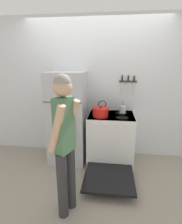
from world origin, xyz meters
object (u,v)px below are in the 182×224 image
Objects in this scene: utensil_jar at (123,109)px; person at (65,140)px; refrigerator at (68,118)px; tea_kettle at (102,109)px; stove_range at (110,139)px; dutch_oven_pot at (101,112)px.

person is at bearing -117.08° from utensil_jar.
refrigerator is 6.74× the size of utensil_jar.
refrigerator reaches higher than tea_kettle.
utensil_jar is at bearing 8.31° from refrigerator.
tea_kettle is at bearing 12.56° from refrigerator.
stove_range is at bearing -45.66° from tea_kettle.
utensil_jar is 0.14× the size of person.
refrigerator is at bearing -167.44° from tea_kettle.
dutch_oven_pot is 0.26m from tea_kettle.
stove_range is 5.67× the size of utensil_jar.
dutch_oven_pot reaches higher than stove_range.
refrigerator is at bearing 168.04° from dutch_oven_pot.
stove_range is at bearing -138.61° from utensil_jar.
refrigerator is 1.24m from person.
refrigerator is 0.84m from stove_range.
tea_kettle is 1.00× the size of utensil_jar.
stove_range is 0.58m from utensil_jar.
refrigerator is 0.97× the size of person.
utensil_jar reaches higher than tea_kettle.
tea_kettle is (0.01, 0.26, -0.02)m from dutch_oven_pot.
person reaches higher than stove_range.
dutch_oven_pot is 1.31× the size of utensil_jar.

